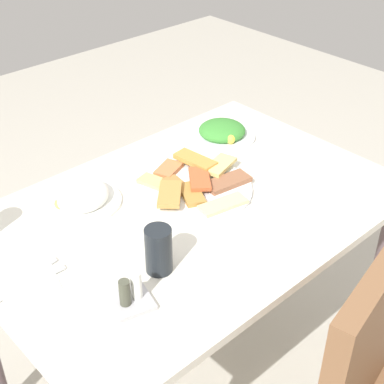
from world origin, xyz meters
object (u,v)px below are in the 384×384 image
(salad_plate_greens, at_px, (222,132))
(spoon, at_px, (31,283))
(salad_plate_rice, at_px, (82,197))
(condiment_caddy, at_px, (131,295))
(fork, at_px, (24,275))
(soda_can, at_px, (159,250))
(pide_platter, at_px, (195,186))
(dining_table, at_px, (190,231))
(paper_napkin, at_px, (28,280))

(salad_plate_greens, height_order, spoon, salad_plate_greens)
(salad_plate_greens, height_order, salad_plate_rice, salad_plate_rice)
(condiment_caddy, bearing_deg, fork, -60.95)
(soda_can, bearing_deg, salad_plate_rice, -92.98)
(pide_platter, xyz_separation_m, spoon, (0.56, 0.03, -0.01))
(pide_platter, height_order, soda_can, soda_can)
(salad_plate_greens, relative_size, salad_plate_rice, 1.05)
(pide_platter, relative_size, salad_plate_greens, 1.54)
(pide_platter, bearing_deg, soda_can, 32.96)
(dining_table, distance_m, salad_plate_greens, 0.44)
(salad_plate_greens, height_order, condiment_caddy, condiment_caddy)
(pide_platter, relative_size, spoon, 1.97)
(soda_can, relative_size, paper_napkin, 0.93)
(condiment_caddy, bearing_deg, dining_table, -151.71)
(pide_platter, distance_m, salad_plate_rice, 0.33)
(pide_platter, distance_m, salad_plate_greens, 0.33)
(salad_plate_rice, bearing_deg, salad_plate_greens, -179.13)
(salad_plate_greens, bearing_deg, soda_can, 32.22)
(soda_can, bearing_deg, fork, -37.78)
(fork, bearing_deg, pide_platter, 179.58)
(salad_plate_rice, xyz_separation_m, fork, (0.28, 0.16, -0.02))
(salad_plate_rice, xyz_separation_m, paper_napkin, (0.28, 0.18, -0.02))
(dining_table, xyz_separation_m, pide_platter, (-0.07, -0.05, 0.10))
(condiment_caddy, bearing_deg, salad_plate_greens, -149.51)
(salad_plate_greens, xyz_separation_m, paper_napkin, (0.84, 0.19, -0.02))
(salad_plate_greens, relative_size, condiment_caddy, 2.05)
(pide_platter, distance_m, spoon, 0.56)
(spoon, bearing_deg, condiment_caddy, 124.79)
(condiment_caddy, bearing_deg, salad_plate_rice, -108.87)
(paper_napkin, bearing_deg, salad_plate_rice, -146.96)
(paper_napkin, xyz_separation_m, fork, (0.00, -0.02, 0.00))
(salad_plate_greens, distance_m, salad_plate_rice, 0.57)
(paper_napkin, relative_size, condiment_caddy, 1.19)
(pide_platter, xyz_separation_m, salad_plate_greens, (-0.28, -0.17, 0.01))
(pide_platter, distance_m, paper_napkin, 0.56)
(spoon, bearing_deg, pide_platter, -174.98)
(salad_plate_greens, distance_m, spoon, 0.87)
(soda_can, height_order, spoon, soda_can)
(dining_table, bearing_deg, soda_can, 31.70)
(soda_can, relative_size, spoon, 0.69)
(spoon, bearing_deg, salad_plate_greens, -164.53)
(salad_plate_greens, distance_m, paper_napkin, 0.86)
(salad_plate_rice, bearing_deg, fork, 30.33)
(spoon, xyz_separation_m, condiment_caddy, (-0.14, 0.21, 0.02))
(salad_plate_rice, bearing_deg, condiment_caddy, 71.13)
(pide_platter, distance_m, soda_can, 0.36)
(dining_table, height_order, condiment_caddy, condiment_caddy)
(salad_plate_rice, bearing_deg, spoon, 35.59)
(soda_can, bearing_deg, paper_napkin, -35.18)
(salad_plate_greens, bearing_deg, condiment_caddy, 30.49)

